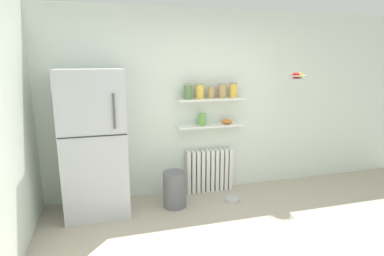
{
  "coord_description": "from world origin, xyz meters",
  "views": [
    {
      "loc": [
        -1.31,
        -2.22,
        1.94
      ],
      "look_at": [
        -0.26,
        1.6,
        1.05
      ],
      "focal_mm": 29.19,
      "sensor_mm": 36.0,
      "label": 1
    }
  ],
  "objects_px": {
    "refrigerator": "(95,143)",
    "pet_food_bowl": "(232,199)",
    "storage_jar_2": "(211,92)",
    "radiator": "(209,170)",
    "vase": "(202,120)",
    "storage_jar_4": "(233,90)",
    "shelf_bowl": "(227,121)",
    "storage_jar_0": "(188,92)",
    "storage_jar_1": "(200,91)",
    "hanging_fruit_basket": "(297,76)",
    "trash_bin": "(175,189)",
    "storage_jar_3": "(222,91)"
  },
  "relations": [
    {
      "from": "refrigerator",
      "to": "shelf_bowl",
      "type": "distance_m",
      "value": 1.84
    },
    {
      "from": "shelf_bowl",
      "to": "pet_food_bowl",
      "type": "relative_size",
      "value": 0.74
    },
    {
      "from": "storage_jar_4",
      "to": "storage_jar_2",
      "type": "bearing_deg",
      "value": -180.0
    },
    {
      "from": "storage_jar_3",
      "to": "shelf_bowl",
      "type": "relative_size",
      "value": 1.35
    },
    {
      "from": "shelf_bowl",
      "to": "hanging_fruit_basket",
      "type": "height_order",
      "value": "hanging_fruit_basket"
    },
    {
      "from": "storage_jar_2",
      "to": "vase",
      "type": "relative_size",
      "value": 1.06
    },
    {
      "from": "storage_jar_4",
      "to": "shelf_bowl",
      "type": "relative_size",
      "value": 1.42
    },
    {
      "from": "radiator",
      "to": "storage_jar_0",
      "type": "xyz_separation_m",
      "value": [
        -0.33,
        -0.03,
        1.18
      ]
    },
    {
      "from": "storage_jar_0",
      "to": "storage_jar_3",
      "type": "bearing_deg",
      "value": 0.0
    },
    {
      "from": "refrigerator",
      "to": "trash_bin",
      "type": "height_order",
      "value": "refrigerator"
    },
    {
      "from": "refrigerator",
      "to": "pet_food_bowl",
      "type": "distance_m",
      "value": 2.0
    },
    {
      "from": "storage_jar_4",
      "to": "refrigerator",
      "type": "bearing_deg",
      "value": -173.67
    },
    {
      "from": "storage_jar_4",
      "to": "shelf_bowl",
      "type": "xyz_separation_m",
      "value": [
        -0.09,
        -0.0,
        -0.45
      ]
    },
    {
      "from": "storage_jar_2",
      "to": "storage_jar_4",
      "type": "relative_size",
      "value": 0.83
    },
    {
      "from": "storage_jar_4",
      "to": "pet_food_bowl",
      "type": "distance_m",
      "value": 1.53
    },
    {
      "from": "storage_jar_0",
      "to": "pet_food_bowl",
      "type": "xyz_separation_m",
      "value": [
        0.53,
        -0.4,
        -1.47
      ]
    },
    {
      "from": "vase",
      "to": "pet_food_bowl",
      "type": "distance_m",
      "value": 1.19
    },
    {
      "from": "refrigerator",
      "to": "storage_jar_2",
      "type": "distance_m",
      "value": 1.69
    },
    {
      "from": "trash_bin",
      "to": "shelf_bowl",
      "type": "bearing_deg",
      "value": 21.31
    },
    {
      "from": "storage_jar_2",
      "to": "vase",
      "type": "distance_m",
      "value": 0.4
    },
    {
      "from": "storage_jar_2",
      "to": "radiator",
      "type": "bearing_deg",
      "value": 90.0
    },
    {
      "from": "refrigerator",
      "to": "storage_jar_1",
      "type": "xyz_separation_m",
      "value": [
        1.42,
        0.21,
        0.58
      ]
    },
    {
      "from": "storage_jar_3",
      "to": "hanging_fruit_basket",
      "type": "relative_size",
      "value": 0.69
    },
    {
      "from": "storage_jar_1",
      "to": "trash_bin",
      "type": "height_order",
      "value": "storage_jar_1"
    },
    {
      "from": "trash_bin",
      "to": "vase",
      "type": "bearing_deg",
      "value": 34.91
    },
    {
      "from": "storage_jar_1",
      "to": "hanging_fruit_basket",
      "type": "height_order",
      "value": "hanging_fruit_basket"
    },
    {
      "from": "refrigerator",
      "to": "storage_jar_2",
      "type": "xyz_separation_m",
      "value": [
        1.58,
        0.21,
        0.57
      ]
    },
    {
      "from": "storage_jar_2",
      "to": "refrigerator",
      "type": "bearing_deg",
      "value": -172.35
    },
    {
      "from": "storage_jar_3",
      "to": "hanging_fruit_basket",
      "type": "distance_m",
      "value": 1.05
    },
    {
      "from": "storage_jar_0",
      "to": "vase",
      "type": "bearing_deg",
      "value": 0.0
    },
    {
      "from": "storage_jar_3",
      "to": "pet_food_bowl",
      "type": "bearing_deg",
      "value": -85.45
    },
    {
      "from": "shelf_bowl",
      "to": "radiator",
      "type": "bearing_deg",
      "value": 173.04
    },
    {
      "from": "vase",
      "to": "trash_bin",
      "type": "height_order",
      "value": "vase"
    },
    {
      "from": "storage_jar_0",
      "to": "shelf_bowl",
      "type": "distance_m",
      "value": 0.73
    },
    {
      "from": "storage_jar_0",
      "to": "storage_jar_3",
      "type": "height_order",
      "value": "storage_jar_0"
    },
    {
      "from": "storage_jar_0",
      "to": "hanging_fruit_basket",
      "type": "relative_size",
      "value": 0.73
    },
    {
      "from": "radiator",
      "to": "pet_food_bowl",
      "type": "distance_m",
      "value": 0.55
    },
    {
      "from": "pet_food_bowl",
      "to": "storage_jar_1",
      "type": "bearing_deg",
      "value": 132.48
    },
    {
      "from": "storage_jar_1",
      "to": "shelf_bowl",
      "type": "bearing_deg",
      "value": 0.0
    },
    {
      "from": "storage_jar_4",
      "to": "hanging_fruit_basket",
      "type": "relative_size",
      "value": 0.73
    },
    {
      "from": "storage_jar_2",
      "to": "pet_food_bowl",
      "type": "xyz_separation_m",
      "value": [
        0.2,
        -0.4,
        -1.45
      ]
    },
    {
      "from": "radiator",
      "to": "shelf_bowl",
      "type": "relative_size",
      "value": 4.68
    },
    {
      "from": "radiator",
      "to": "vase",
      "type": "distance_m",
      "value": 0.79
    },
    {
      "from": "radiator",
      "to": "storage_jar_0",
      "type": "bearing_deg",
      "value": -174.83
    },
    {
      "from": "storage_jar_0",
      "to": "vase",
      "type": "relative_size",
      "value": 1.28
    },
    {
      "from": "storage_jar_1",
      "to": "pet_food_bowl",
      "type": "height_order",
      "value": "storage_jar_1"
    },
    {
      "from": "trash_bin",
      "to": "storage_jar_2",
      "type": "bearing_deg",
      "value": 28.74
    },
    {
      "from": "hanging_fruit_basket",
      "to": "shelf_bowl",
      "type": "bearing_deg",
      "value": 162.09
    },
    {
      "from": "radiator",
      "to": "storage_jar_1",
      "type": "xyz_separation_m",
      "value": [
        -0.17,
        -0.03,
        1.18
      ]
    },
    {
      "from": "trash_bin",
      "to": "storage_jar_3",
      "type": "bearing_deg",
      "value": 23.29
    }
  ]
}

